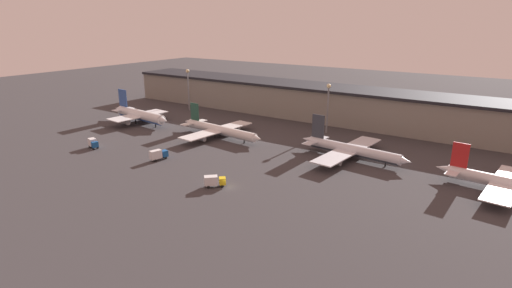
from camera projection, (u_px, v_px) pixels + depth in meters
name	position (u px, v px, depth m)	size (l,w,h in m)	color
ground	(227.00, 187.00, 113.98)	(600.00, 600.00, 0.00)	#383538
terminal_building	(348.00, 105.00, 183.97)	(251.21, 24.16, 15.97)	gray
airplane_0	(140.00, 115.00, 183.25)	(40.31, 28.05, 14.40)	white
airplane_1	(220.00, 130.00, 161.82)	(43.08, 35.97, 12.18)	white
airplane_2	(351.00, 150.00, 136.62)	(40.54, 38.41, 13.48)	silver
airplane_3	(510.00, 184.00, 108.77)	(39.81, 32.73, 11.96)	silver
service_vehicle_0	(93.00, 143.00, 148.45)	(5.43, 3.49, 3.47)	#195199
service_vehicle_1	(158.00, 154.00, 135.59)	(3.50, 6.49, 3.60)	#195199
service_vehicle_2	(214.00, 181.00, 113.60)	(5.95, 5.75, 3.33)	gold
lamp_post_0	(188.00, 84.00, 206.83)	(1.80, 1.80, 21.57)	slate
lamp_post_1	(328.00, 101.00, 165.22)	(1.80, 1.80, 20.77)	slate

